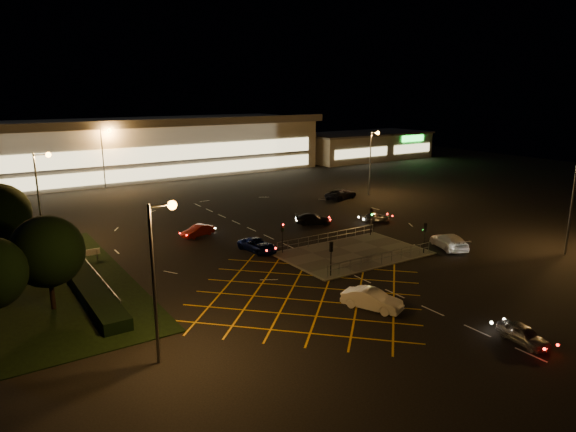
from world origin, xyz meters
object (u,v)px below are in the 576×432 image
car_approach_white (449,241)px  car_far_dkgrey (313,219)px  car_near_silver (523,334)px  car_queue_white (372,300)px  signal_ne (371,216)px  car_right_silver (376,217)px  signal_se (425,232)px  car_circ_red (198,231)px  car_east_grey (341,194)px  signal_nw (282,231)px  signal_sw (331,252)px  car_left_blue (258,245)px

car_approach_white → car_far_dkgrey: bearing=-48.2°
car_near_silver → car_queue_white: size_ratio=0.79×
signal_ne → car_right_silver: signal_ne is taller
car_queue_white → car_far_dkgrey: bearing=38.9°
car_near_silver → car_far_dkgrey: (6.66, 32.74, 0.03)m
signal_se → car_near_silver: 19.09m
signal_se → car_queue_white: 15.51m
car_circ_red → car_east_grey: size_ratio=0.70×
car_circ_red → signal_nw: bearing=6.5°
car_queue_white → signal_sw: bearing=52.1°
signal_nw → car_left_blue: 3.17m
signal_sw → car_left_blue: 10.34m
signal_se → car_right_silver: size_ratio=0.88×
signal_nw → car_queue_white: 15.37m
car_left_blue → car_circ_red: 9.15m
car_left_blue → car_far_dkgrey: bearing=18.0°
signal_sw → signal_nw: bearing=-90.0°
car_queue_white → car_approach_white: car_approach_white is taller
signal_se → car_circ_red: signal_se is taller
signal_nw → car_queue_white: signal_nw is taller
car_left_blue → signal_nw: bearing=-60.3°
signal_sw → car_approach_white: (15.67, -0.13, -1.58)m
signal_nw → car_approach_white: bearing=-27.4°
car_east_grey → car_approach_white: size_ratio=1.04×
car_left_blue → signal_ne: bearing=-18.1°
car_far_dkgrey → car_east_grey: car_east_grey is taller
car_near_silver → car_left_blue: 27.21m
car_approach_white → signal_nw: bearing=-6.0°
car_far_dkgrey → car_east_grey: size_ratio=0.80×
signal_se → car_approach_white: size_ratio=0.58×
signal_se → car_right_silver: bearing=-111.7°
car_far_dkgrey → signal_ne: bearing=-133.4°
car_right_silver → signal_nw: bearing=117.1°
car_left_blue → car_approach_white: size_ratio=0.87×
car_queue_white → car_near_silver: bearing=-89.1°
signal_sw → car_far_dkgrey: signal_sw is taller
signal_se → car_circ_red: bearing=-48.4°
car_near_silver → car_left_blue: bearing=107.8°
signal_nw → car_right_silver: size_ratio=0.88×
signal_sw → signal_nw: 7.99m
car_circ_red → car_east_grey: 27.73m
signal_ne → car_east_grey: (10.18, 17.91, -1.58)m
car_east_grey → car_far_dkgrey: bearing=112.9°
signal_se → car_right_silver: signal_se is taller
car_approach_white → signal_ne: bearing=-44.3°
signal_ne → car_circ_red: signal_ne is taller
car_circ_red → car_east_grey: car_east_grey is taller
signal_se → signal_nw: same height
car_left_blue → car_circ_red: bearing=99.0°
car_far_dkgrey → car_left_blue: bearing=148.0°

